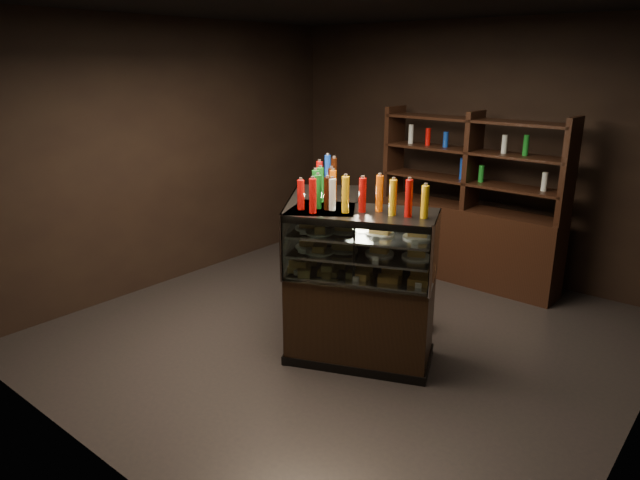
# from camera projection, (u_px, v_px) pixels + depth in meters

# --- Properties ---
(ground) EXTENTS (5.00, 5.00, 0.00)m
(ground) POSITION_uv_depth(u_px,v_px,m) (345.00, 333.00, 5.54)
(ground) COLOR black
(ground) RESTS_ON ground
(room_shell) EXTENTS (5.02, 5.02, 3.01)m
(room_shell) POSITION_uv_depth(u_px,v_px,m) (348.00, 132.00, 4.96)
(room_shell) COLOR black
(room_shell) RESTS_ON ground
(display_case) EXTENTS (1.83, 1.38, 1.36)m
(display_case) POSITION_uv_depth(u_px,v_px,m) (341.00, 300.00, 5.15)
(display_case) COLOR black
(display_case) RESTS_ON ground
(food_display) EXTENTS (1.51, 1.04, 0.42)m
(food_display) POSITION_uv_depth(u_px,v_px,m) (341.00, 240.00, 4.98)
(food_display) COLOR gold
(food_display) RESTS_ON display_case
(bottles_top) EXTENTS (1.34, 0.90, 0.30)m
(bottles_top) POSITION_uv_depth(u_px,v_px,m) (343.00, 189.00, 4.85)
(bottles_top) COLOR #D8590A
(bottles_top) RESTS_ON display_case
(potted_conifer) EXTENTS (0.32, 0.32, 0.69)m
(potted_conifer) POSITION_uv_depth(u_px,v_px,m) (417.00, 291.00, 5.52)
(potted_conifer) COLOR black
(potted_conifer) RESTS_ON ground
(back_shelving) EXTENTS (2.20, 0.48, 2.00)m
(back_shelving) POSITION_uv_depth(u_px,v_px,m) (467.00, 231.00, 6.72)
(back_shelving) COLOR black
(back_shelving) RESTS_ON ground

